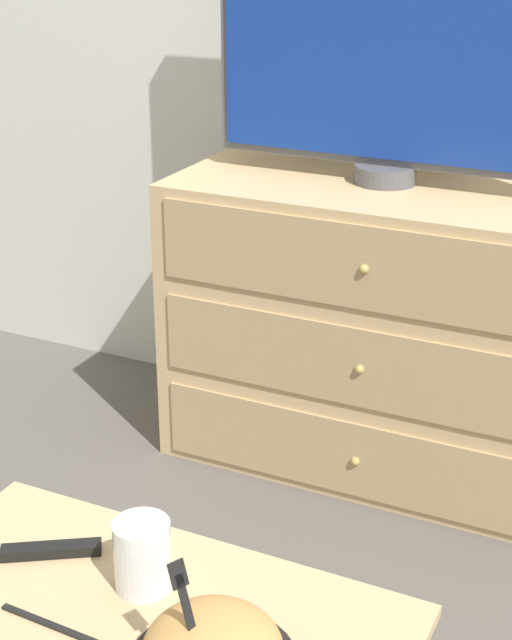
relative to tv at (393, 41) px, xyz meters
The scene contains 6 objects.
ground_plane 1.18m from the tv, 75.97° to the left, with size 12.00×12.00×0.00m, color #56514C.
dresser 0.77m from the tv, 45.40° to the right, with size 1.20×0.50×0.80m.
tv is the anchor object (origin of this frame).
drink_cup 1.50m from the tv, 86.60° to the right, with size 0.09×0.09×0.12m.
knife 1.64m from the tv, 89.51° to the right, with size 0.19×0.02×0.00m.
remote_control 1.51m from the tv, 94.09° to the right, with size 0.15×0.11×0.02m.
Camera 1 is at (0.72, -2.62, 1.48)m, focal length 55.00 mm.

